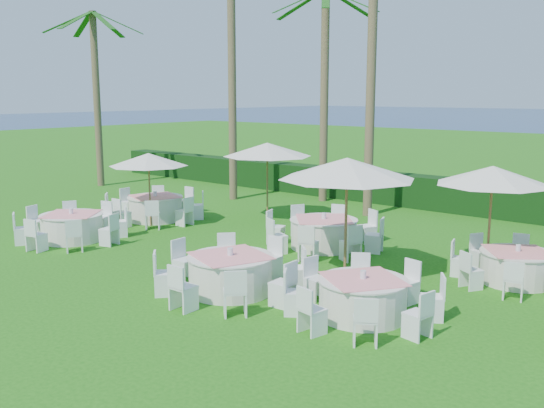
% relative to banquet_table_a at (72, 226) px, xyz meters
% --- Properties ---
extents(ground, '(120.00, 120.00, 0.00)m').
position_rel_banquet_table_a_xyz_m(ground, '(5.72, -0.64, -0.42)').
color(ground, '#1A6110').
rests_on(ground, ground).
extents(hedge, '(34.00, 1.00, 1.20)m').
position_rel_banquet_table_a_xyz_m(hedge, '(5.72, 11.36, 0.18)').
color(hedge, black).
rests_on(hedge, ground).
extents(banquet_table_a, '(3.16, 3.16, 0.96)m').
position_rel_banquet_table_a_xyz_m(banquet_table_a, '(0.00, 0.00, 0.00)').
color(banquet_table_a, silver).
rests_on(banquet_table_a, ground).
extents(banquet_table_b, '(3.27, 3.27, 0.99)m').
position_rel_banquet_table_a_xyz_m(banquet_table_b, '(6.83, -0.49, 0.01)').
color(banquet_table_b, silver).
rests_on(banquet_table_b, ground).
extents(banquet_table_c, '(3.05, 3.05, 0.93)m').
position_rel_banquet_table_a_xyz_m(banquet_table_c, '(9.82, 0.04, -0.02)').
color(banquet_table_c, silver).
rests_on(banquet_table_c, ground).
extents(banquet_table_d, '(3.27, 3.27, 0.99)m').
position_rel_banquet_table_a_xyz_m(banquet_table_d, '(-0.38, 3.45, 0.01)').
color(banquet_table_d, silver).
rests_on(banquet_table_d, ground).
extents(banquet_table_e, '(3.25, 3.25, 0.99)m').
position_rel_banquet_table_a_xyz_m(banquet_table_e, '(6.20, 3.96, 0.02)').
color(banquet_table_e, silver).
rests_on(banquet_table_e, ground).
extents(banquet_table_f, '(2.90, 2.90, 0.89)m').
position_rel_banquet_table_a_xyz_m(banquet_table_f, '(11.41, 4.14, -0.03)').
color(banquet_table_f, silver).
rests_on(banquet_table_f, ground).
extents(umbrella_a, '(2.52, 2.52, 2.37)m').
position_rel_banquet_table_a_xyz_m(umbrella_a, '(0.21, 2.75, 1.75)').
color(umbrella_a, brown).
rests_on(umbrella_a, ground).
extents(umbrella_b, '(3.15, 3.15, 2.83)m').
position_rel_banquet_table_a_xyz_m(umbrella_b, '(8.20, 1.94, 2.16)').
color(umbrella_b, brown).
rests_on(umbrella_b, ground).
extents(umbrella_c, '(2.98, 2.98, 2.63)m').
position_rel_banquet_table_a_xyz_m(umbrella_c, '(2.51, 5.93, 1.98)').
color(umbrella_c, brown).
rests_on(umbrella_c, ground).
extents(umbrella_d, '(2.67, 2.67, 2.58)m').
position_rel_banquet_table_a_xyz_m(umbrella_d, '(10.58, 4.54, 1.94)').
color(umbrella_d, brown).
rests_on(umbrella_d, ground).
extents(palm_a, '(4.40, 4.00, 10.14)m').
position_rel_banquet_table_a_xyz_m(palm_a, '(-1.18, 8.19, 5.12)').
color(palm_a, brown).
rests_on(palm_a, ground).
extents(palm_b, '(4.41, 4.09, 8.16)m').
position_rel_banquet_table_a_xyz_m(palm_b, '(1.87, 10.19, 4.11)').
color(palm_b, brown).
rests_on(palm_b, ground).
extents(palm_c, '(4.40, 3.98, 11.40)m').
position_rel_banquet_table_a_xyz_m(palm_c, '(4.79, 8.72, 5.76)').
color(palm_c, brown).
rests_on(palm_c, ground).
extents(palm_f, '(4.35, 4.28, 7.90)m').
position_rel_banquet_table_a_xyz_m(palm_f, '(-8.52, 6.96, 3.97)').
color(palm_f, brown).
rests_on(palm_f, ground).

